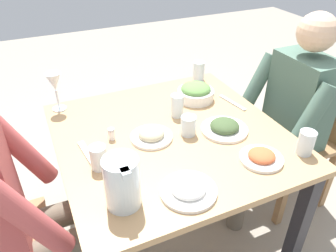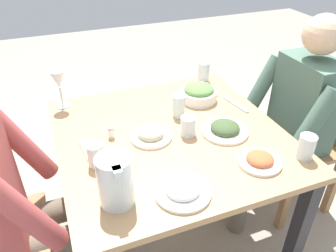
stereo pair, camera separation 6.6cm
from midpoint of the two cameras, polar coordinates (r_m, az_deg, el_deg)
ground_plane at (r=1.97m, az=1.38°, el=-18.55°), size 8.00×8.00×0.00m
dining_table at (r=1.54m, az=1.68°, el=-4.48°), size 0.99×0.99×0.71m
chair_near at (r=2.06m, az=24.61°, el=-1.12°), size 0.40×0.40×0.87m
diner_near at (r=1.85m, az=21.08°, el=1.28°), size 0.48×0.53×1.17m
diner_far at (r=1.39m, az=-23.57°, el=-11.14°), size 0.48×0.53×1.17m
water_pitcher at (r=1.11m, az=-7.41°, el=-9.35°), size 0.16×0.12×0.19m
salad_bowl at (r=1.74m, az=6.44°, el=5.70°), size 0.19×0.19×0.09m
plate_rice_curry at (r=1.36m, az=16.95°, el=-5.68°), size 0.17×0.17×0.04m
plate_dolmas at (r=1.51m, az=11.06°, el=-0.53°), size 0.21×0.21×0.05m
plate_yoghurt at (r=1.18m, az=4.17°, el=-10.94°), size 0.21×0.21×0.05m
plate_beans at (r=1.44m, az=-1.64°, el=-1.58°), size 0.19×0.19×0.05m
water_glass_by_pitcher at (r=1.95m, az=7.20°, el=9.27°), size 0.06×0.06×0.11m
water_glass_far_right at (r=1.45m, az=4.81°, el=-0.05°), size 0.07×0.07×0.09m
water_glass_far_left at (r=1.58m, az=3.07°, el=3.48°), size 0.06×0.06×0.11m
water_glass_near_left at (r=1.30m, az=-11.00°, el=-5.00°), size 0.07×0.07×0.10m
water_glass_near_right at (r=1.44m, az=24.05°, el=-3.36°), size 0.07×0.07×0.10m
wine_glass at (r=1.70m, az=-17.41°, el=7.43°), size 0.08×0.08×0.20m
salt_shaker at (r=1.46m, az=-8.56°, el=-1.08°), size 0.03×0.03×0.05m
fork_near at (r=1.87m, az=8.41°, el=6.31°), size 0.17×0.05×0.01m
knife_near at (r=1.74m, az=12.67°, el=3.66°), size 0.19×0.05×0.01m
fork_far at (r=1.41m, az=-12.77°, el=-4.10°), size 0.17×0.04×0.01m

